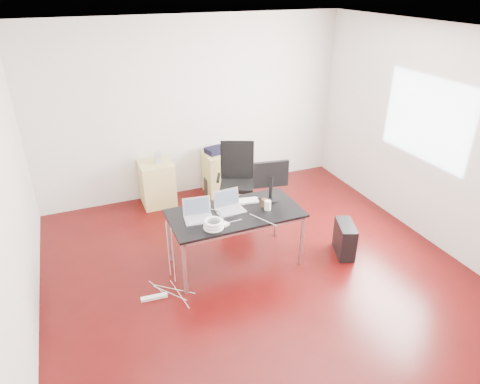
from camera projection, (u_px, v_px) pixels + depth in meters
name	position (u px, v px, depth m)	size (l,w,h in m)	color
room_shell	(262.00, 168.00, 4.69)	(5.00, 5.00, 5.00)	#390606
desk	(235.00, 216.00, 5.19)	(1.60, 0.80, 0.73)	black
office_chair	(237.00, 176.00, 6.37)	(0.63, 0.65, 1.08)	black
filing_cabinet_left	(157.00, 183.00, 6.74)	(0.50, 0.50, 0.70)	tan
filing_cabinet_right	(220.00, 173.00, 7.10)	(0.50, 0.50, 0.70)	tan
pc_tower	(345.00, 239.00, 5.56)	(0.20, 0.45, 0.44)	black
wastebasket	(211.00, 185.00, 7.16)	(0.24, 0.24, 0.28)	black
power_strip	(154.00, 297.00, 4.86)	(0.30, 0.06, 0.04)	white
laptop_left	(198.00, 214.00, 5.00)	(0.36, 0.29, 0.23)	silver
laptop_right	(229.00, 206.00, 5.19)	(0.35, 0.28, 0.23)	silver
monitor	(271.00, 178.00, 5.35)	(0.45, 0.26, 0.51)	black
keyboard	(241.00, 201.00, 5.38)	(0.44, 0.14, 0.02)	white
cup_white	(268.00, 205.00, 5.19)	(0.08, 0.08, 0.12)	white
cup_brown	(264.00, 203.00, 5.27)	(0.08, 0.08, 0.10)	brown
cable_coil	(214.00, 225.00, 4.81)	(0.24, 0.24, 0.11)	white
power_adapter	(225.00, 224.00, 4.89)	(0.07, 0.07, 0.03)	white
speaker	(158.00, 158.00, 6.53)	(0.09, 0.08, 0.18)	#9E9E9E
navy_garment	(215.00, 150.00, 6.94)	(0.30, 0.24, 0.09)	black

